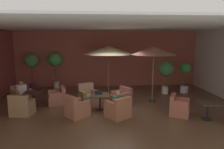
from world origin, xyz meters
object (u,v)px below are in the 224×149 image
Objects in this scene: armchair_front_left_west at (77,109)px; armchair_front_right_south at (57,98)px; potted_tree_right_corner at (31,63)px; patron_by_window at (118,100)px; patio_umbrella_tall_red at (108,50)px; cafe_table_front_left at (100,97)px; armchair_front_left_south at (88,96)px; armchair_front_right_north at (22,96)px; armchair_mid_center_east at (179,108)px; potted_tree_mid_left at (166,71)px; armchair_front_left_north at (118,110)px; cafe_table_front_right at (33,95)px; potted_tree_mid_right at (55,62)px; potted_tree_left_corner at (185,73)px; armchair_front_left_east at (121,98)px; armchair_front_right_east at (22,107)px; patio_umbrella_center_beige at (154,51)px; cafe_table_mid_center at (208,107)px; open_laptop at (98,94)px; iced_drink_cup at (99,93)px; patron_blue_shirt at (21,89)px.

armchair_front_left_west reaches higher than armchair_front_right_south.
patron_by_window is at bearing -46.19° from potted_tree_right_corner.
patio_umbrella_tall_red is at bearing -16.03° from potted_tree_right_corner.
armchair_front_left_south is at bearing 117.57° from cafe_table_front_left.
armchair_mid_center_east is (6.79, -2.26, 0.02)m from armchair_front_right_north.
potted_tree_mid_left reaches higher than armchair_front_right_north.
armchair_front_left_north is 1.29× the size of cafe_table_front_right.
potted_tree_mid_right is (-0.62, 3.10, 1.35)m from armchair_front_right_south.
armchair_front_left_north is 5.42m from potted_tree_left_corner.
armchair_front_left_east is at bearing -33.13° from potted_tree_right_corner.
armchair_front_left_north is 6.79m from potted_tree_right_corner.
patron_by_window reaches higher than cafe_table_front_right.
potted_tree_mid_right is (0.50, 4.44, 1.34)m from armchair_front_right_east.
cafe_table_front_left is at bearing -158.85° from patio_umbrella_center_beige.
armchair_front_right_south is 3.26m from patron_by_window.
armchair_front_right_north is at bearing 136.63° from cafe_table_front_right.
armchair_front_right_north is 8.16m from cafe_table_mid_center.
armchair_front_left_north is 1.63m from armchair_front_left_east.
potted_tree_mid_right is at bearing 149.01° from patio_umbrella_center_beige.
patio_umbrella_tall_red is 3.13m from open_laptop.
patron_by_window is (0.14, -3.51, -1.69)m from patio_umbrella_tall_red.
potted_tree_right_corner is (-4.93, 3.21, 1.32)m from armchair_front_left_east.
armchair_front_left_east is 1.00× the size of armchair_front_left_west.
armchair_front_left_east is 1.02× the size of armchair_front_left_south.
open_laptop is at bearing 171.32° from cafe_table_front_left.
potted_tree_mid_right is at bearing 124.15° from armchair_front_left_south.
cafe_table_front_left is 0.98× the size of armchair_front_right_east.
potted_tree_mid_right is (-6.22, 1.69, 0.36)m from potted_tree_mid_left.
armchair_mid_center_east is at bearing -41.17° from potted_tree_mid_right.
iced_drink_cup is at bearing -160.71° from patio_umbrella_center_beige.
cafe_table_mid_center is 5.59m from patio_umbrella_tall_red.
armchair_front_right_south is at bearing -179.67° from patio_umbrella_center_beige.
armchair_front_left_south is at bearing -125.21° from patio_umbrella_tall_red.
patron_by_window is 1.23m from iced_drink_cup.
armchair_front_left_east is 3.17× the size of open_laptop.
patron_blue_shirt is (-4.67, 0.69, 0.37)m from armchair_front_left_east.
cafe_table_front_left is 0.47× the size of potted_tree_mid_left.
potted_tree_mid_left is 7.71m from potted_tree_right_corner.
potted_tree_right_corner is (-1.96, 2.90, 1.32)m from armchair_front_right_south.
potted_tree_mid_left reaches higher than cafe_table_front_left.
open_laptop is at bearing 160.77° from cafe_table_mid_center.
armchair_front_left_south is 1.22m from open_laptop.
armchair_front_left_south is at bearing 121.43° from armchair_front_left_north.
armchair_mid_center_east is (3.09, -0.91, -0.23)m from cafe_table_front_left.
armchair_front_right_south is 0.54× the size of potted_tree_mid_left.
potted_tree_left_corner reaches higher than armchair_front_right_north.
armchair_front_right_north is at bearing -84.90° from potted_tree_right_corner.
iced_drink_cup is at bearing 99.69° from cafe_table_front_left.
armchair_front_right_south is at bearing -175.81° from armchair_front_left_south.
patio_umbrella_center_beige is 7.99× the size of open_laptop.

